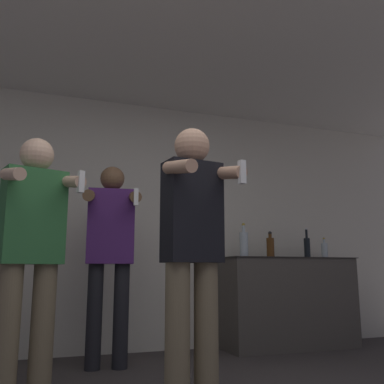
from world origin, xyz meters
The scene contains 10 objects.
wall_back centered at (0.00, 2.65, 1.27)m, with size 7.00×0.06×2.55m.
ceiling_slab centered at (0.00, 1.31, 2.57)m, with size 7.00×3.14×0.05m.
counter centered at (1.73, 2.35, 0.46)m, with size 1.43×0.58×0.93m.
bottle_brown_liquor centered at (1.52, 2.30, 1.04)m, with size 0.08×0.08×0.27m.
bottle_green_wine centered at (1.21, 2.30, 1.06)m, with size 0.09×0.09×0.35m.
bottle_dark_rum centered at (2.20, 2.30, 1.01)m, with size 0.07×0.07×0.22m.
bottle_tall_gin centered at (1.98, 2.30, 1.05)m, with size 0.07×0.07×0.32m.
person_woman_foreground centered at (0.12, 0.79, 0.93)m, with size 0.45×0.47×1.69m.
person_man_side centered at (-0.82, 1.29, 0.93)m, with size 0.53×0.54×1.67m.
person_spectator_back centered at (-0.20, 1.98, 1.00)m, with size 0.51×0.48×1.69m.
Camera 1 is at (-0.76, -1.70, 0.78)m, focal length 40.00 mm.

